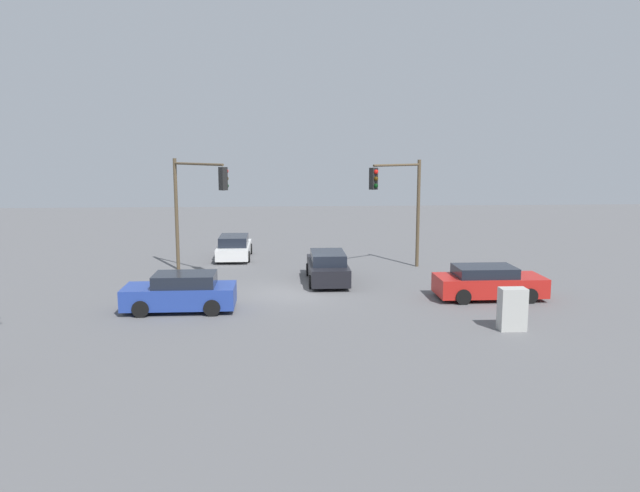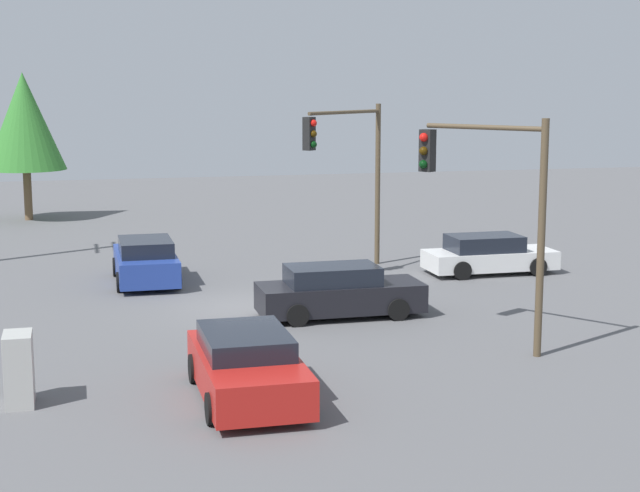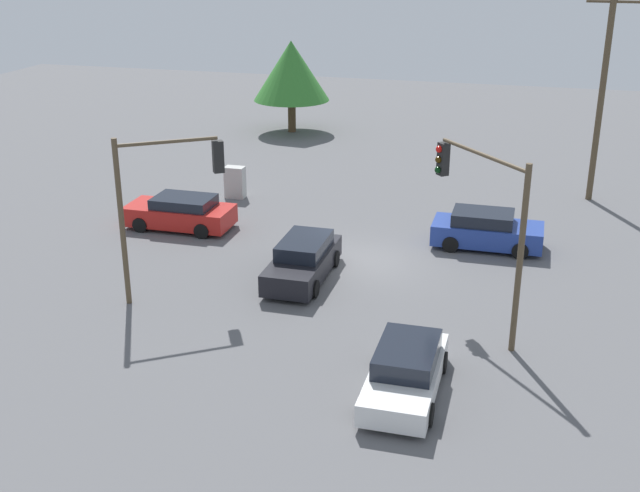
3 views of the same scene
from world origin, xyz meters
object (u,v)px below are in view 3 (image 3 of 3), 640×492
(sedan_blue, at_px, (486,230))
(sedan_dark, at_px, (303,260))
(traffic_signal_main, at_px, (163,188))
(sedan_white, at_px, (406,371))
(sedan_red, at_px, (181,213))
(electrical_cabinet, at_px, (235,182))
(traffic_signal_cross, at_px, (485,206))

(sedan_blue, distance_m, sedan_dark, 7.70)
(sedan_blue, height_order, traffic_signal_main, traffic_signal_main)
(sedan_blue, bearing_deg, traffic_signal_main, -52.80)
(sedan_dark, bearing_deg, traffic_signal_main, 34.88)
(traffic_signal_main, bearing_deg, sedan_blue, 2.20)
(sedan_dark, relative_size, sedan_white, 1.04)
(sedan_red, distance_m, traffic_signal_main, 7.55)
(sedan_dark, xyz_separation_m, sedan_white, (4.79, -6.58, -0.06))
(sedan_blue, distance_m, electrical_cabinet, 12.19)
(electrical_cabinet, bearing_deg, traffic_signal_cross, -40.67)
(sedan_red, bearing_deg, sedan_dark, -119.92)
(sedan_dark, bearing_deg, sedan_red, -29.92)
(sedan_dark, height_order, traffic_signal_cross, traffic_signal_cross)
(sedan_red, bearing_deg, sedan_blue, -84.82)
(sedan_white, bearing_deg, sedan_dark, -53.93)
(sedan_white, relative_size, traffic_signal_main, 0.78)
(sedan_white, relative_size, traffic_signal_cross, 0.77)
(sedan_dark, height_order, sedan_white, sedan_dark)
(sedan_dark, bearing_deg, sedan_white, 126.07)
(traffic_signal_cross, bearing_deg, electrical_cabinet, 8.91)
(sedan_white, bearing_deg, sedan_red, -42.52)
(sedan_white, xyz_separation_m, traffic_signal_main, (-8.65, 3.88, 3.20))
(sedan_dark, bearing_deg, sedan_blue, -141.37)
(traffic_signal_main, bearing_deg, traffic_signal_cross, -31.75)
(sedan_blue, bearing_deg, traffic_signal_cross, 2.10)
(sedan_red, distance_m, sedan_dark, 7.38)
(traffic_signal_main, distance_m, traffic_signal_cross, 10.15)
(sedan_red, distance_m, sedan_blue, 12.46)
(traffic_signal_main, relative_size, traffic_signal_cross, 0.98)
(sedan_dark, distance_m, traffic_signal_main, 5.66)
(sedan_white, relative_size, electrical_cabinet, 2.97)
(sedan_blue, distance_m, traffic_signal_cross, 7.65)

